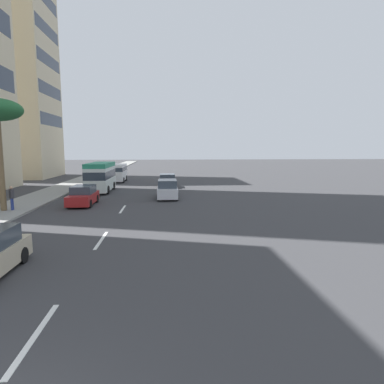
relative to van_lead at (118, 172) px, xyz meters
The scene contains 12 objects.
ground_plane 10.85m from the van_lead, 162.57° to the right, with size 198.00×198.00×0.00m, color #38383A.
sidewalk_right 11.48m from the van_lead, 154.12° to the left, with size 162.00×3.66×0.15m, color gray.
lane_stripe_near 38.00m from the van_lead, behind, with size 3.20×0.16×0.01m, color silver.
lane_stripe_mid 29.57m from the van_lead, behind, with size 3.20×0.16×0.01m, color silver.
lane_stripe_far 21.22m from the van_lead, behind, with size 3.20×0.16×0.01m, color silver.
van_lead is the anchor object (origin of this frame).
car_third 9.55m from the van_lead, 135.48° to the right, with size 4.21×1.93×1.54m.
car_fourth 18.79m from the van_lead, behind, with size 4.22×1.83×1.54m.
car_fifth 16.99m from the van_lead, 157.08° to the right, with size 4.62×1.87×1.70m.
minibus_sixth 10.56m from the van_lead, behind, with size 6.52×2.26×3.03m.
pedestrian_near_lamp 21.86m from the van_lead, 168.20° to the left, with size 0.37×0.39×1.71m.
office_tower_far 25.98m from the van_lead, 64.59° to the left, with size 10.82×13.43×36.84m.
Camera 1 is at (-3.84, -3.18, 4.51)m, focal length 30.98 mm.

